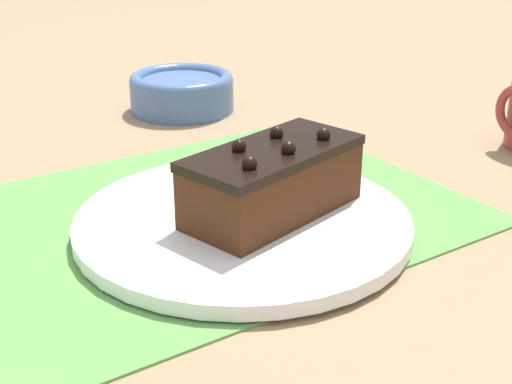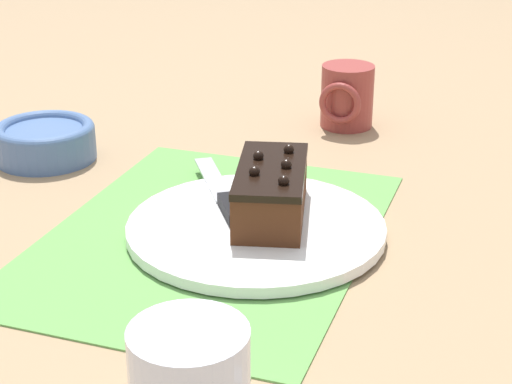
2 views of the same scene
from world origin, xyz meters
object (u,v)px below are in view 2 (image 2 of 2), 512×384
cake_plate (256,228)px  serving_knife (225,198)px  small_bowl (45,140)px  chocolate_cake (271,191)px  coffee_mug (347,96)px

cake_plate → serving_knife: 0.07m
small_bowl → serving_knife: bearing=73.1°
cake_plate → serving_knife: (-0.04, -0.05, 0.01)m
serving_knife → small_bowl: (-0.09, -0.29, 0.01)m
chocolate_cake → coffee_mug: (-0.37, -0.00, 0.00)m
cake_plate → chocolate_cake: 0.04m
chocolate_cake → serving_knife: 0.07m
cake_plate → coffee_mug: bearing=179.3°
serving_knife → coffee_mug: size_ratio=1.98×
chocolate_cake → small_bowl: (-0.10, -0.35, -0.02)m
cake_plate → small_bowl: 0.37m
cake_plate → small_bowl: size_ratio=2.13×
cake_plate → chocolate_cake: chocolate_cake is taller
cake_plate → coffee_mug: 0.39m
coffee_mug → serving_knife: bearing=-9.1°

